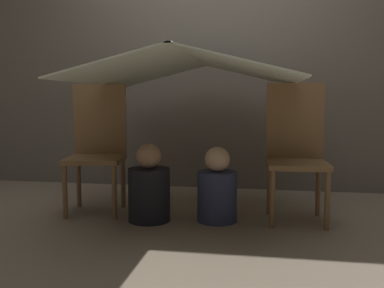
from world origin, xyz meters
The scene contains 7 objects.
ground_plane centered at (0.00, 0.00, 0.00)m, with size 8.80×8.80×0.00m, color gray.
wall_back centered at (0.00, 1.13, 1.25)m, with size 7.00×0.05×2.50m.
chair_left centered at (-0.75, 0.14, 0.51)m, with size 0.47×0.47×0.97m.
chair_right centered at (0.74, 0.14, 0.51)m, with size 0.43×0.43×0.97m.
sheet_canopy centered at (0.00, 0.06, 1.07)m, with size 1.48×1.56×0.19m.
person_front centered at (-0.28, -0.09, 0.23)m, with size 0.29×0.29×0.55m.
person_second centered at (0.19, -0.02, 0.22)m, with size 0.28×0.28×0.53m.
Camera 1 is at (0.51, -2.96, 0.85)m, focal length 40.00 mm.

